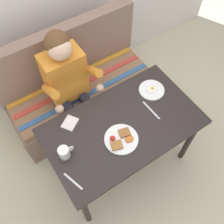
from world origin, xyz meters
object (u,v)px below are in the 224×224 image
(knife, at_px, (151,110))
(couch, at_px, (79,90))
(plate_breakfast, at_px, (121,139))
(table, at_px, (122,130))
(plate_eggs, at_px, (152,90))
(napkin, at_px, (70,123))
(fork, at_px, (73,181))
(person, at_px, (69,82))
(coffee_mug, at_px, (64,152))

(knife, bearing_deg, couch, 106.28)
(couch, height_order, plate_breakfast, couch)
(table, height_order, couch, couch)
(plate_eggs, height_order, napkin, plate_eggs)
(napkin, bearing_deg, fork, -115.83)
(fork, bearing_deg, plate_eggs, 1.65)
(table, xyz_separation_m, fork, (-0.53, -0.17, 0.08))
(fork, bearing_deg, person, 46.04)
(coffee_mug, distance_m, knife, 0.75)
(person, xyz_separation_m, fork, (-0.38, -0.76, -0.01))
(plate_breakfast, bearing_deg, plate_eggs, 26.73)
(table, xyz_separation_m, plate_breakfast, (-0.08, -0.10, 0.10))
(couch, relative_size, napkin, 11.90)
(plate_breakfast, relative_size, napkin, 2.09)
(table, height_order, knife, knife)
(table, relative_size, plate_breakfast, 4.75)
(plate_eggs, relative_size, fork, 1.25)
(coffee_mug, bearing_deg, plate_breakfast, -16.58)
(couch, bearing_deg, knife, -71.30)
(couch, height_order, knife, couch)
(couch, bearing_deg, napkin, -122.00)
(napkin, distance_m, knife, 0.64)
(plate_breakfast, xyz_separation_m, coffee_mug, (-0.40, 0.12, 0.04))
(person, relative_size, fork, 7.13)
(plate_eggs, distance_m, coffee_mug, 0.88)
(person, height_order, plate_eggs, person)
(plate_breakfast, distance_m, napkin, 0.42)
(plate_eggs, bearing_deg, plate_breakfast, -153.27)
(plate_breakfast, xyz_separation_m, fork, (-0.45, -0.08, -0.01))
(plate_eggs, height_order, coffee_mug, coffee_mug)
(person, bearing_deg, coffee_mug, -120.80)
(coffee_mug, bearing_deg, person, 59.20)
(plate_eggs, height_order, knife, plate_eggs)
(knife, bearing_deg, fork, -170.94)
(table, height_order, napkin, napkin)
(napkin, relative_size, fork, 0.71)
(table, distance_m, coffee_mug, 0.50)
(couch, height_order, plate_eggs, couch)
(person, relative_size, knife, 6.06)
(coffee_mug, relative_size, fork, 0.69)
(couch, relative_size, fork, 8.47)
(napkin, bearing_deg, couch, 58.00)
(plate_breakfast, bearing_deg, couch, 84.54)
(couch, xyz_separation_m, coffee_mug, (-0.48, -0.74, 0.45))
(person, distance_m, coffee_mug, 0.66)
(couch, xyz_separation_m, knife, (0.26, -0.78, 0.40))
(person, xyz_separation_m, plate_eggs, (0.53, -0.45, -0.00))
(table, relative_size, coffee_mug, 10.17)
(table, distance_m, fork, 0.56)
(plate_eggs, relative_size, coffee_mug, 1.80)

